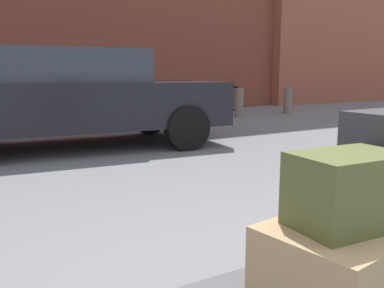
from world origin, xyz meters
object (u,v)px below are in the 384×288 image
object	(u,v)px
bollard_kerb_mid	(179,105)
bollard_kerb_far	(239,103)
bicycle_leaning	(219,99)
bollard_corner	(288,100)
suitcase_tan_rear_right	(343,265)
bollard_kerb_near	(128,108)
parked_car	(70,96)
duffel_bag_olive_topmost_pile	(348,190)

from	to	relation	value
bollard_kerb_mid	bollard_kerb_far	size ratio (longest dim) A/B	1.00
bicycle_leaning	bollard_corner	distance (m)	1.86
suitcase_tan_rear_right	bicycle_leaning	distance (m)	10.17
bollard_kerb_near	bollard_corner	distance (m)	4.52
suitcase_tan_rear_right	bollard_kerb_mid	distance (m)	8.09
suitcase_tan_rear_right	bollard_kerb_far	world-z (taller)	bollard_kerb_far
bollard_corner	suitcase_tan_rear_right	bearing A→B (deg)	-132.16
bicycle_leaning	bollard_corner	bearing A→B (deg)	-44.75
bollard_kerb_near	bollard_kerb_far	bearing A→B (deg)	0.00
parked_car	bicycle_leaning	distance (m)	6.03
duffel_bag_olive_topmost_pile	bollard_kerb_mid	size ratio (longest dim) A/B	0.51
bollard_kerb_mid	suitcase_tan_rear_right	bearing A→B (deg)	-114.66
bicycle_leaning	bollard_kerb_near	size ratio (longest dim) A/B	2.49
parked_car	duffel_bag_olive_topmost_pile	bearing A→B (deg)	-94.40
bollard_kerb_far	bicycle_leaning	bearing A→B (deg)	77.80
bollard_kerb_near	bollard_kerb_mid	distance (m)	1.24
duffel_bag_olive_topmost_pile	parked_car	xyz separation A→B (m)	(0.40, 5.20, 0.02)
bicycle_leaning	bollard_kerb_mid	bearing A→B (deg)	-146.25
bollard_corner	bollard_kerb_mid	bearing A→B (deg)	180.00
parked_car	bollard_kerb_mid	world-z (taller)	parked_car
parked_car	bicycle_leaning	bearing A→B (deg)	35.01
duffel_bag_olive_topmost_pile	bollard_kerb_far	distance (m)	8.93
parked_car	suitcase_tan_rear_right	bearing A→B (deg)	-94.40
suitcase_tan_rear_right	parked_car	distance (m)	5.23
duffel_bag_olive_topmost_pile	bicycle_leaning	xyz separation A→B (m)	(5.33, 8.66, -0.36)
bollard_corner	bollard_kerb_far	bearing A→B (deg)	180.00
suitcase_tan_rear_right	bollard_kerb_near	size ratio (longest dim) A/B	0.74
parked_car	bollard_kerb_mid	bearing A→B (deg)	35.81
parked_car	bollard_kerb_mid	distance (m)	3.69
suitcase_tan_rear_right	bollard_kerb_far	distance (m)	8.92
bicycle_leaning	parked_car	bearing A→B (deg)	-144.99
duffel_bag_olive_topmost_pile	bicycle_leaning	size ratio (longest dim) A/B	0.21
duffel_bag_olive_topmost_pile	bollard_kerb_mid	xyz separation A→B (m)	(3.37, 7.35, -0.38)
bollard_kerb_mid	bollard_corner	world-z (taller)	same
bollard_kerb_far	duffel_bag_olive_topmost_pile	bearing A→B (deg)	-124.49
bicycle_leaning	suitcase_tan_rear_right	bearing A→B (deg)	-121.63
bicycle_leaning	bollard_kerb_far	size ratio (longest dim) A/B	2.49
bollard_kerb_far	bollard_corner	xyz separation A→B (m)	(1.60, 0.00, 0.00)
parked_car	bollard_kerb_far	bearing A→B (deg)	24.77
suitcase_tan_rear_right	parked_car	size ratio (longest dim) A/B	0.12
bollard_kerb_far	suitcase_tan_rear_right	bearing A→B (deg)	-124.49
bollard_kerb_far	parked_car	bearing A→B (deg)	-155.23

